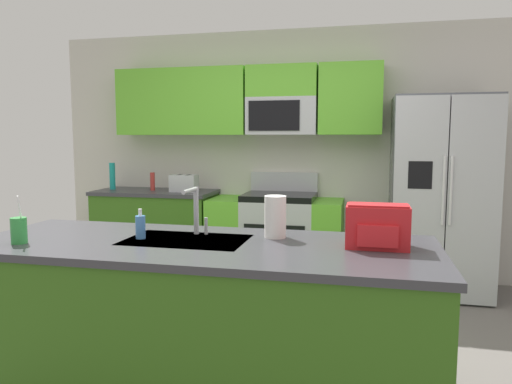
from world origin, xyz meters
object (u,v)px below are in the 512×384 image
refrigerator (440,196)px  backpack (377,225)px  toaster (184,183)px  bottle_teal (112,176)px  pepper_mill (153,181)px  sink_faucet (195,207)px  drink_cup_green (19,230)px  range_oven (276,237)px  soap_dispenser (140,227)px  paper_towel_roll (275,217)px

refrigerator → backpack: 2.29m
toaster → backpack: (1.94, -2.23, 0.03)m
refrigerator → bottle_teal: size_ratio=6.27×
pepper_mill → sink_faucet: bearing=-59.3°
drink_cup_green → toaster: bearing=91.3°
toaster → range_oven: bearing=3.1°
toaster → backpack: backpack is taller
range_oven → soap_dispenser: bearing=-98.3°
soap_dispenser → refrigerator: bearing=49.9°
refrigerator → range_oven: bearing=177.4°
bottle_teal → soap_dispenser: (1.50, -2.34, -0.08)m
refrigerator → soap_dispenser: (-1.92, -2.28, 0.04)m
paper_towel_roll → range_oven: bearing=100.5°
pepper_mill → soap_dispenser: 2.56m
sink_faucet → soap_dispenser: sink_faucet is taller
range_oven → sink_faucet: (-0.07, -2.18, 0.62)m
range_oven → toaster: 1.13m
refrigerator → bottle_teal: bearing=179.0°
soap_dispenser → paper_towel_roll: size_ratio=0.71×
refrigerator → bottle_teal: (-3.42, 0.06, 0.12)m
pepper_mill → sink_faucet: size_ratio=0.69×
range_oven → bottle_teal: (-1.84, -0.01, 0.60)m
pepper_mill → paper_towel_roll: 2.78m
refrigerator → backpack: bearing=-105.6°
bottle_teal → drink_cup_green: (0.91, -2.60, -0.08)m
bottle_teal → backpack: bearing=-39.0°
bottle_teal → refrigerator: bearing=-1.0°
drink_cup_green → paper_towel_roll: size_ratio=1.09×
range_oven → refrigerator: refrigerator is taller
refrigerator → toaster: 2.56m
sink_faucet → backpack: size_ratio=0.88×
pepper_mill → paper_towel_roll: (1.76, -2.15, 0.02)m
sink_faucet → soap_dispenser: 0.33m
range_oven → backpack: 2.54m
sink_faucet → backpack: bearing=-5.4°
bottle_teal → sink_faucet: bearing=-50.8°
bottle_teal → paper_towel_roll: size_ratio=1.23×
bottle_teal → paper_towel_roll: 3.09m
range_oven → toaster: bearing=-176.9°
refrigerator → toaster: bearing=179.6°
range_oven → pepper_mill: size_ratio=6.99×
refrigerator → paper_towel_roll: size_ratio=7.71×
range_oven → toaster: range_oven is taller
backpack → drink_cup_green: bearing=-169.9°
drink_cup_green → pepper_mill: bearing=99.6°
pepper_mill → backpack: bearing=-44.4°
drink_cup_green → range_oven: bearing=70.5°
pepper_mill → bottle_teal: bearing=-179.0°
range_oven → pepper_mill: (-1.36, -0.00, 0.55)m
soap_dispenser → bottle_teal: bearing=122.6°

